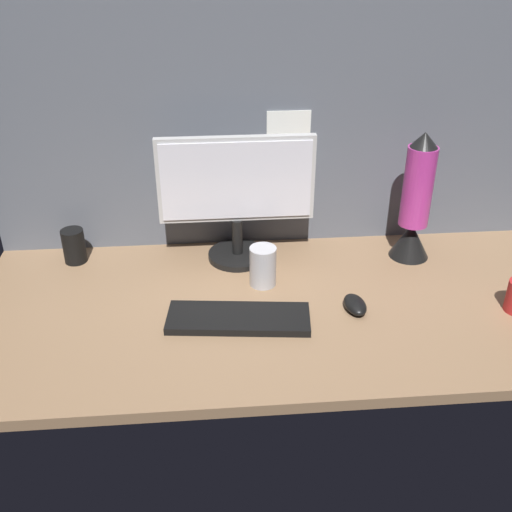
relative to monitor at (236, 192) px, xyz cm
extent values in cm
cube|color=#8C6B4C|center=(16.77, -25.13, -23.12)|extent=(180.00, 80.00, 3.00)
cube|color=#565B66|center=(16.77, 12.37, 15.54)|extent=(180.00, 5.00, 74.33)
cube|color=white|center=(16.22, 9.57, 14.02)|extent=(13.02, 0.40, 13.95)
cylinder|color=black|center=(0.00, -0.63, -20.72)|extent=(18.00, 18.00, 1.80)
cylinder|color=black|center=(0.00, -0.63, -14.32)|extent=(3.20, 3.20, 11.00)
cube|color=#B7B7B7|center=(0.00, 0.37, 4.00)|extent=(45.76, 2.40, 25.65)
cube|color=silver|center=(0.00, -1.03, 4.00)|extent=(43.36, 0.60, 23.25)
cube|color=black|center=(-1.73, -33.93, -20.62)|extent=(38.19, 16.94, 2.00)
ellipsoid|color=black|center=(29.62, -31.33, -19.92)|extent=(6.58, 10.13, 3.40)
cylinder|color=black|center=(-49.29, 1.54, -16.36)|extent=(6.76, 6.76, 10.53)
cylinder|color=#B2B2B7|center=(6.31, -16.11, -15.80)|extent=(7.62, 7.62, 11.66)
cone|color=black|center=(52.89, -3.71, -16.13)|extent=(12.09, 12.09, 10.99)
cylinder|color=#B2338C|center=(52.89, -3.71, 1.46)|extent=(8.79, 8.79, 24.18)
cone|color=black|center=(52.89, -3.71, 15.75)|extent=(7.91, 7.91, 4.40)
camera|label=1|loc=(-7.96, -160.72, 70.75)|focal=42.04mm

